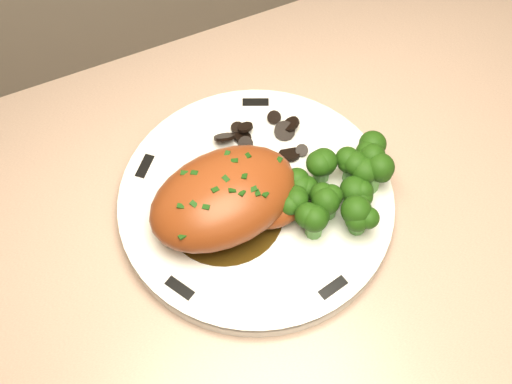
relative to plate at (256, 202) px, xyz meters
name	(u,v)px	position (x,y,z in m)	size (l,w,h in m)	color
plate	(256,202)	(0.00, 0.00, 0.00)	(0.26, 0.26, 0.02)	white
rim_accent_0	(256,102)	(0.05, 0.10, 0.01)	(0.03, 0.01, 0.00)	black
rim_accent_1	(145,166)	(-0.08, 0.08, 0.01)	(0.03, 0.01, 0.00)	black
rim_accent_2	(180,288)	(-0.10, -0.06, 0.01)	(0.03, 0.01, 0.00)	black
rim_accent_3	(333,288)	(0.02, -0.11, 0.01)	(0.03, 0.01, 0.00)	black
rim_accent_4	(367,166)	(0.11, -0.01, 0.01)	(0.03, 0.01, 0.00)	black
gravy_pool	(225,212)	(-0.03, 0.00, 0.01)	(0.11, 0.11, 0.00)	#332309
chicken_breast	(229,198)	(-0.03, -0.01, 0.04)	(0.15, 0.11, 0.05)	brown
mushroom_pile	(259,146)	(0.03, 0.05, 0.01)	(0.08, 0.06, 0.02)	black
broccoli_florets	(338,189)	(0.07, -0.03, 0.03)	(0.11, 0.09, 0.04)	#519740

